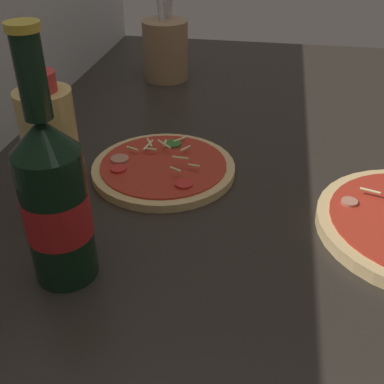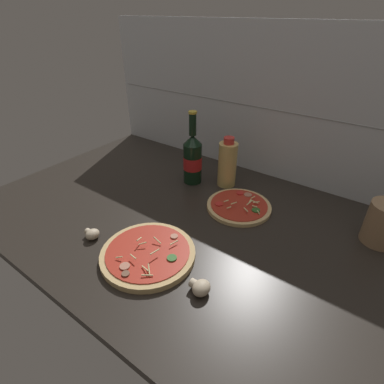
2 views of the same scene
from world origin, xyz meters
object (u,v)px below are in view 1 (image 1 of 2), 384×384
object	(u,v)px
oil_bottle	(53,151)
utensil_crock	(166,49)
pizza_far	(164,168)
beer_bottle	(55,200)

from	to	relation	value
oil_bottle	utensil_crock	bearing A→B (deg)	-3.04
pizza_far	utensil_crock	bearing A→B (deg)	11.97
pizza_far	oil_bottle	xyz separation A→B (cm)	(-12.22, 11.93, 8.33)
beer_bottle	oil_bottle	size ratio (longest dim) A/B	1.45
oil_bottle	utensil_crock	xyz separation A→B (cm)	(54.78, -2.91, -2.26)
beer_bottle	utensil_crock	bearing A→B (deg)	2.57
pizza_far	beer_bottle	world-z (taller)	beer_bottle
beer_bottle	oil_bottle	world-z (taller)	beer_bottle
pizza_far	oil_bottle	bearing A→B (deg)	135.68
pizza_far	utensil_crock	distance (cm)	43.93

